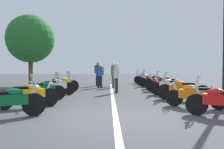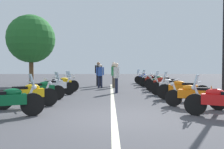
# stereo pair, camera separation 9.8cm
# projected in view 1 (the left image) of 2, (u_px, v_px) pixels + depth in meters

# --- Properties ---
(ground_plane) EXTENTS (80.00, 80.00, 0.00)m
(ground_plane) POSITION_uv_depth(u_px,v_px,m) (116.00, 118.00, 6.80)
(ground_plane) COLOR #424247
(lane_centre_stripe) EXTENTS (16.93, 0.16, 0.01)m
(lane_centre_stripe) POSITION_uv_depth(u_px,v_px,m) (113.00, 98.00, 11.07)
(lane_centre_stripe) COLOR beige
(lane_centre_stripe) RESTS_ON ground_plane
(motorcycle_left_row_0) EXTENTS (1.11, 1.95, 1.22)m
(motorcycle_left_row_0) POSITION_uv_depth(u_px,v_px,m) (8.00, 101.00, 6.77)
(motorcycle_left_row_0) COLOR black
(motorcycle_left_row_0) RESTS_ON ground_plane
(motorcycle_left_row_1) EXTENTS (1.17, 1.98, 1.01)m
(motorcycle_left_row_1) POSITION_uv_depth(u_px,v_px,m) (28.00, 95.00, 8.47)
(motorcycle_left_row_1) COLOR black
(motorcycle_left_row_1) RESTS_ON ground_plane
(motorcycle_left_row_2) EXTENTS (1.18, 1.85, 1.20)m
(motorcycle_left_row_2) POSITION_uv_depth(u_px,v_px,m) (42.00, 90.00, 10.19)
(motorcycle_left_row_2) COLOR black
(motorcycle_left_row_2) RESTS_ON ground_plane
(motorcycle_left_row_3) EXTENTS (1.36, 1.84, 1.21)m
(motorcycle_left_row_3) POSITION_uv_depth(u_px,v_px,m) (55.00, 86.00, 11.98)
(motorcycle_left_row_3) COLOR black
(motorcycle_left_row_3) RESTS_ON ground_plane
(motorcycle_left_row_4) EXTENTS (1.29, 1.84, 1.01)m
(motorcycle_left_row_4) POSITION_uv_depth(u_px,v_px,m) (61.00, 84.00, 13.58)
(motorcycle_left_row_4) COLOR black
(motorcycle_left_row_4) RESTS_ON ground_plane
(motorcycle_right_row_0) EXTENTS (1.12, 1.88, 1.21)m
(motorcycle_right_row_0) POSITION_uv_depth(u_px,v_px,m) (222.00, 101.00, 6.89)
(motorcycle_right_row_0) COLOR black
(motorcycle_right_row_0) RESTS_ON ground_plane
(motorcycle_right_row_1) EXTENTS (1.21, 1.87, 0.98)m
(motorcycle_right_row_1) POSITION_uv_depth(u_px,v_px,m) (195.00, 95.00, 8.46)
(motorcycle_right_row_1) COLOR black
(motorcycle_right_row_1) RESTS_ON ground_plane
(motorcycle_right_row_2) EXTENTS (1.10, 2.06, 1.23)m
(motorcycle_right_row_2) POSITION_uv_depth(u_px,v_px,m) (183.00, 89.00, 10.32)
(motorcycle_right_row_2) COLOR black
(motorcycle_right_row_2) RESTS_ON ground_plane
(motorcycle_right_row_3) EXTENTS (1.07, 1.87, 1.22)m
(motorcycle_right_row_3) POSITION_uv_depth(u_px,v_px,m) (170.00, 86.00, 12.04)
(motorcycle_right_row_3) COLOR black
(motorcycle_right_row_3) RESTS_ON ground_plane
(motorcycle_right_row_4) EXTENTS (1.22, 1.97, 1.01)m
(motorcycle_right_row_4) POSITION_uv_depth(u_px,v_px,m) (164.00, 84.00, 13.69)
(motorcycle_right_row_4) COLOR black
(motorcycle_right_row_4) RESTS_ON ground_plane
(motorcycle_right_row_5) EXTENTS (0.97, 2.09, 1.02)m
(motorcycle_right_row_5) POSITION_uv_depth(u_px,v_px,m) (161.00, 82.00, 15.27)
(motorcycle_right_row_5) COLOR black
(motorcycle_right_row_5) RESTS_ON ground_plane
(motorcycle_right_row_6) EXTENTS (1.10, 1.83, 1.21)m
(motorcycle_right_row_6) POSITION_uv_depth(u_px,v_px,m) (152.00, 80.00, 17.00)
(motorcycle_right_row_6) COLOR black
(motorcycle_right_row_6) RESTS_ON ground_plane
(motorcycle_right_row_7) EXTENTS (0.91, 1.98, 1.00)m
(motorcycle_right_row_7) POSITION_uv_depth(u_px,v_px,m) (149.00, 79.00, 18.80)
(motorcycle_right_row_7) COLOR black
(motorcycle_right_row_7) RESTS_ON ground_plane
(motorcycle_right_row_8) EXTENTS (1.19, 1.86, 1.20)m
(motorcycle_right_row_8) POSITION_uv_depth(u_px,v_px,m) (145.00, 78.00, 20.49)
(motorcycle_right_row_8) COLOR black
(motorcycle_right_row_8) RESTS_ON ground_plane
(traffic_cone_0) EXTENTS (0.36, 0.36, 0.61)m
(traffic_cone_0) POSITION_uv_depth(u_px,v_px,m) (211.00, 92.00, 10.87)
(traffic_cone_0) COLOR orange
(traffic_cone_0) RESTS_ON ground_plane
(bystander_0) EXTENTS (0.53, 0.32, 1.76)m
(bystander_0) POSITION_uv_depth(u_px,v_px,m) (113.00, 72.00, 17.89)
(bystander_0) COLOR black
(bystander_0) RESTS_ON ground_plane
(bystander_1) EXTENTS (0.52, 0.32, 1.65)m
(bystander_1) POSITION_uv_depth(u_px,v_px,m) (113.00, 73.00, 16.45)
(bystander_1) COLOR brown
(bystander_1) RESTS_ON ground_plane
(bystander_2) EXTENTS (0.53, 0.32, 1.63)m
(bystander_2) POSITION_uv_depth(u_px,v_px,m) (117.00, 75.00, 13.21)
(bystander_2) COLOR #1E2338
(bystander_2) RESTS_ON ground_plane
(bystander_3) EXTENTS (0.32, 0.52, 1.60)m
(bystander_3) POSITION_uv_depth(u_px,v_px,m) (100.00, 74.00, 16.48)
(bystander_3) COLOR #1E2338
(bystander_3) RESTS_ON ground_plane
(bystander_4) EXTENTS (0.32, 0.53, 1.76)m
(bystander_4) POSITION_uv_depth(u_px,v_px,m) (98.00, 72.00, 18.07)
(bystander_4) COLOR black
(bystander_4) RESTS_ON ground_plane
(roadside_tree_0) EXTENTS (3.56, 3.56, 5.28)m
(roadside_tree_0) POSITION_uv_depth(u_px,v_px,m) (30.00, 39.00, 18.20)
(roadside_tree_0) COLOR brown
(roadside_tree_0) RESTS_ON ground_plane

